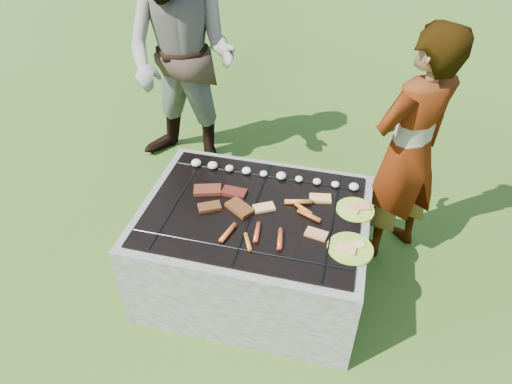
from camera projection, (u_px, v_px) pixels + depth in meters
lawn at (254, 279)px, 2.99m from camera, size 60.00×60.00×0.00m
fire_pit at (254, 249)px, 2.81m from camera, size 1.30×1.00×0.62m
mushrooms at (264, 173)px, 2.83m from camera, size 1.06×0.06×0.04m
pork_slabs at (224, 198)px, 2.66m from camera, size 0.41×0.27×0.02m
sausages at (276, 223)px, 2.49m from camera, size 0.50×0.47×0.03m
bread_on_grate at (301, 212)px, 2.57m from camera, size 0.45×0.39×0.02m
plate_far at (355, 210)px, 2.60m from camera, size 0.27×0.27×0.03m
plate_near at (350, 249)px, 2.36m from camera, size 0.26×0.26×0.03m
cook at (408, 152)px, 2.74m from camera, size 0.68×0.67×1.58m
bystander at (182, 59)px, 3.42m from camera, size 1.02×0.86×1.89m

